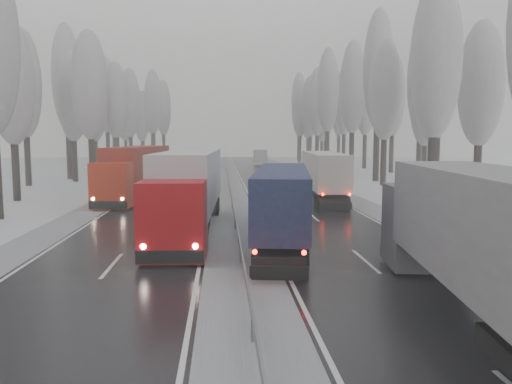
{
  "coord_description": "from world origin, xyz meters",
  "views": [
    {
      "loc": [
        -0.77,
        -8.2,
        5.18
      ],
      "look_at": [
        1.13,
        19.27,
        2.2
      ],
      "focal_mm": 35.0,
      "sensor_mm": 36.0,
      "label": 1
    }
  ],
  "objects": [
    {
      "name": "carriageway_right",
      "position": [
        5.25,
        30.0,
        0.01
      ],
      "size": [
        7.5,
        200.0,
        0.03
      ],
      "primitive_type": "cube",
      "color": "black",
      "rests_on": "ground"
    },
    {
      "name": "carriageway_left",
      "position": [
        -5.25,
        30.0,
        0.01
      ],
      "size": [
        7.5,
        200.0,
        0.03
      ],
      "primitive_type": "cube",
      "color": "black",
      "rests_on": "ground"
    },
    {
      "name": "median_slush",
      "position": [
        0.0,
        30.0,
        0.02
      ],
      "size": [
        3.0,
        200.0,
        0.04
      ],
      "primitive_type": "cube",
      "color": "#A2A4AA",
      "rests_on": "ground"
    },
    {
      "name": "shoulder_right",
      "position": [
        10.2,
        30.0,
        0.02
      ],
      "size": [
        2.4,
        200.0,
        0.04
      ],
      "primitive_type": "cube",
      "color": "#A2A4AA",
      "rests_on": "ground"
    },
    {
      "name": "shoulder_left",
      "position": [
        -10.2,
        30.0,
        0.02
      ],
      "size": [
        2.4,
        200.0,
        0.04
      ],
      "primitive_type": "cube",
      "color": "#A2A4AA",
      "rests_on": "ground"
    },
    {
      "name": "median_guardrail",
      "position": [
        0.0,
        29.99,
        0.6
      ],
      "size": [
        0.12,
        200.0,
        0.76
      ],
      "color": "slate",
      "rests_on": "ground"
    },
    {
      "name": "tree_18",
      "position": [
        14.51,
        27.03,
        10.7
      ],
      "size": [
        3.6,
        3.6,
        16.58
      ],
      "color": "black",
      "rests_on": "ground"
    },
    {
      "name": "tree_19",
      "position": [
        20.02,
        31.03,
        9.42
      ],
      "size": [
        3.6,
        3.6,
        14.57
      ],
      "color": "black",
      "rests_on": "ground"
    },
    {
      "name": "tree_20",
      "position": [
        17.9,
        35.17,
        10.14
      ],
      "size": [
        3.6,
        3.6,
        15.71
      ],
      "color": "black",
      "rests_on": "ground"
    },
    {
      "name": "tree_21",
      "position": [
        20.12,
        39.17,
        12.0
      ],
      "size": [
        3.6,
        3.6,
        18.62
      ],
      "color": "black",
      "rests_on": "ground"
    },
    {
      "name": "tree_22",
      "position": [
        17.02,
        45.6,
        10.24
      ],
      "size": [
        3.6,
        3.6,
        15.86
      ],
      "color": "black",
      "rests_on": "ground"
    },
    {
      "name": "tree_23",
      "position": [
        23.31,
        49.6,
        8.77
      ],
      "size": [
        3.6,
        3.6,
        13.55
      ],
      "color": "black",
      "rests_on": "ground"
    },
    {
      "name": "tree_24",
      "position": [
        17.9,
        51.02,
        13.19
      ],
      "size": [
        3.6,
        3.6,
        20.49
      ],
      "color": "black",
      "rests_on": "ground"
    },
    {
      "name": "tree_25",
      "position": [
        24.81,
        55.02,
        12.52
      ],
      "size": [
        3.6,
        3.6,
        19.44
      ],
      "color": "black",
      "rests_on": "ground"
    },
    {
      "name": "tree_26",
      "position": [
        17.56,
        61.27,
        12.1
      ],
      "size": [
        3.6,
        3.6,
        18.78
      ],
      "color": "black",
      "rests_on": "ground"
    },
    {
      "name": "tree_27",
      "position": [
        24.72,
        65.27,
        11.36
      ],
      "size": [
        3.6,
        3.6,
        17.62
      ],
      "color": "black",
      "rests_on": "ground"
    },
    {
      "name": "tree_28",
      "position": [
        16.34,
        71.95,
        12.64
      ],
      "size": [
        3.6,
        3.6,
        19.62
      ],
      "color": "black",
      "rests_on": "ground"
    },
    {
      "name": "tree_29",
      "position": [
        23.71,
        75.95,
        11.67
      ],
      "size": [
        3.6,
        3.6,
        18.11
      ],
      "color": "black",
      "rests_on": "ground"
    },
    {
      "name": "tree_30",
      "position": [
        16.56,
        81.7,
        11.52
      ],
      "size": [
        3.6,
        3.6,
        17.86
      ],
      "color": "black",
      "rests_on": "ground"
    },
    {
      "name": "tree_31",
      "position": [
        22.48,
        85.7,
        11.97
      ],
      "size": [
        3.6,
        3.6,
        18.58
      ],
      "color": "black",
      "rests_on": "ground"
    },
    {
      "name": "tree_32",
      "position": [
        16.63,
        89.21,
        11.18
      ],
      "size": [
        3.6,
        3.6,
        17.33
      ],
      "color": "black",
      "rests_on": "ground"
    },
    {
      "name": "tree_33",
      "position": [
        19.77,
        93.21,
        9.26
      ],
      "size": [
        3.6,
        3.6,
        14.33
      ],
      "color": "black",
      "rests_on": "ground"
    },
    {
      "name": "tree_34",
      "position": [
        15.73,
        96.32,
        11.37
      ],
      "size": [
        3.6,
        3.6,
        17.63
      ],
      "color": "black",
      "rests_on": "ground"
    },
    {
      "name": "tree_35",
      "position": [
        24.94,
        100.32,
        11.77
      ],
      "size": [
        3.6,
        3.6,
        18.25
      ],
      "color": "black",
      "rests_on": "ground"
    },
    {
      "name": "tree_36",
      "position": [
        17.04,
        106.16,
        13.02
      ],
      "size": [
        3.6,
        3.6,
        20.23
      ],
      "color": "black",
      "rests_on": "ground"
    },
    {
      "name": "tree_37",
      "position": [
        24.02,
        110.16,
        10.56
      ],
      "size": [
        3.6,
        3.6,
        16.37
      ],
      "color": "black",
      "rests_on": "ground"
    },
    {
      "name": "tree_38",
      "position": [
        18.73,
        116.73,
        11.59
      ],
      "size": [
        3.6,
        3.6,
        17.97
      ],
      "color": "black",
      "rests_on": "ground"
    },
    {
      "name": "tree_39",
      "position": [
        21.55,
        120.73,
        10.45
      ],
      "size": [
        3.6,
        3.6,
        16.19
      ],
      "color": "black",
      "rests_on": "ground"
    },
    {
      "name": "tree_60",
      "position": [
        -17.75,
        34.2,
        9.59
      ],
      "size": [
        3.6,
        3.6,
        14.84
      ],
      "color": "black",
      "rests_on": "ground"
    },
    {
      "name": "tree_62",
      "position": [
        -13.94,
        43.73,
        10.36
      ],
      "size": [
        3.6,
        3.6,
        16.04
      ],
      "color": "black",
      "rests_on": "ground"
    },
    {
      "name": "tree_63",
      "position": [
        -21.85,
        47.73,
        10.89
      ],
      "size": [
        3.6,
        3.6,
        16.88
      ],
      "color": "black",
      "rests_on": "ground"
    },
    {
      "name": "tree_64",
      "position": [
        -18.26,
        52.71,
        9.96
      ],
      "size": [
        3.6,
        3.6,
        15.42
      ],
      "color": "black",
      "rests_on": "ground"
    },
    {
      "name": "tree_65",
      "position": [
        -20.05,
        56.71,
        12.55
      ],
      "size": [
        3.6,
        3.6,
        19.48
      ],
      "color": "black",
      "rests_on": "ground"
    },
    {
      "name": "tree_66",
      "position": [
        -18.16,
        62.35,
        9.84
      ],
      "size": [
        3.6,
        3.6,
        15.23
      ],
      "color": "black",
      "rests_on": "ground"
    },
    {
      "name": "tree_67",
      "position": [
        -19.54,
        66.35,
        11.03
      ],
      "size": [
        3.6,
        3.6,
        17.09
      ],
      "color": "black",
      "rests_on": "ground"
    },
    {
      "name": "tree_68",
      "position": [
        -16.58,
        69.11,
        10.75
      ],
      "size": [
        3.6,
        3.6,
        16.65
      ],
      "color": "black",
      "rests_on": "ground"
    },
    {
      "name": "tree_69",
      "position": [
        -21.42,
        73.11,
        12.46
      ],
      "size": [
        3.6,
        3.6,
        19.35
      ],
      "color": "black",
      "rests_on": "ground"
    },
    {
      "name": "tree_70",
      "position": [
        -16.33,
        79.19,
        11.03
      ],
      "size": [
        3.6,
        3.6,
        17.09
      ],
      "color": "black",
      "rests_on": "ground"
    },
    {
      "name": "tree_71",
      "position": [
        -21.09,
        83.19,
        12.63
      ],
      "size": [
        3.6,
        3.6,
        19.61
      ],
      "color": "black",
      "rests_on": "ground"
    },
    {
      "name": "tree_72",
      "position": [
        -18.93,
        88.54,
        9.76
      ],
      "size": [
        3.6,
        3.6,
        15.11
      ],
      "color": "black",
      "rests_on": "ground"
    },
    {
      "name": "tree_73",
      "position": [
        -21.82,
        92.54,
        11.11
      ],
      "size": [
        3.6,
        3.6,
        17.22
      ],
      "color": "black",
      "rests_on": "ground"
    },
    {
      "name": "tree_74",
      "position": [
        -15.07,
        99.33,
        12.67
      ],
      "size": [
        3.6,
        3.6,
        19.68
      ],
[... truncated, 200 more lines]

